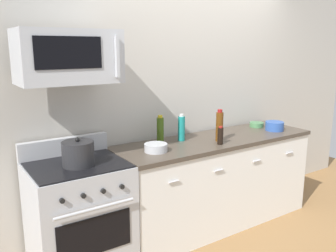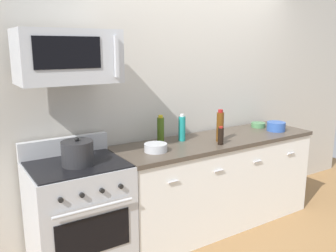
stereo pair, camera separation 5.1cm
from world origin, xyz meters
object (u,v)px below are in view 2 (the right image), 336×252
Objects in this scene: bowl_steel_prep at (156,147)px; bottle_wine_amber at (220,126)px; bottle_soy_sauce_dark at (221,136)px; bottle_sparkling_teal at (182,128)px; bowl_blue_mixing at (276,126)px; stockpot at (77,153)px; bottle_olive_oil at (161,130)px; microwave at (68,57)px; range_oven at (79,216)px; bowl_green_glaze at (258,125)px.

bottle_wine_amber is at bearing -2.90° from bowl_steel_prep.
bottle_soy_sauce_dark is at bearing -11.82° from bowl_steel_prep.
bottle_soy_sauce_dark is at bearing -53.82° from bottle_sparkling_teal.
stockpot is (-2.22, 0.04, 0.05)m from bowl_blue_mixing.
bottle_wine_amber is at bearing -35.53° from bottle_sparkling_teal.
bottle_wine_amber is 1.41m from stockpot.
stockpot is (-0.89, -0.22, -0.03)m from bottle_olive_oil.
bottle_olive_oil is (-0.52, 0.26, -0.02)m from bottle_wine_amber.
stockpot is at bearing -90.13° from microwave.
microwave is 1.57m from bottle_wine_amber.
range_oven is 4.34× the size of stockpot.
microwave is 1.06m from bowl_steel_prep.
bottle_olive_oil is 1.36m from bowl_blue_mixing.
bowl_steel_prep is at bearing -4.90° from range_oven.
stockpot is at bearing 174.03° from bottle_soy_sauce_dark.
bottle_soy_sauce_dark is 1.34m from stockpot.
bottle_soy_sauce_dark is at bearing -173.53° from bowl_blue_mixing.
range_oven is at bearing -169.67° from bottle_olive_oil.
bowl_green_glaze is at bearing -1.03° from bottle_olive_oil.
microwave is 3.65× the size of bowl_steel_prep.
bowl_green_glaze is at bearing 2.45° from microwave.
bowl_green_glaze is at bearing 16.68° from bottle_wine_amber.
bottle_olive_oil reaches higher than bowl_blue_mixing.
bottle_olive_oil reaches higher than range_oven.
range_oven is 4.03× the size of bottle_sparkling_teal.
bowl_steel_prep is (-0.71, 0.04, -0.11)m from bottle_wine_amber.
bottle_sparkling_teal is 1.30× the size of bowl_steel_prep.
bowl_green_glaze is at bearing 3.62° from range_oven.
bowl_blue_mixing is (0.89, 0.10, -0.03)m from bottle_soy_sauce_dark.
bottle_soy_sauce_dark reaches higher than bowl_steel_prep.
bottle_wine_amber reaches higher than bowl_steel_prep.
range_oven is 1.28m from microwave.
microwave reaches higher than bowl_blue_mixing.
bowl_blue_mixing is at bearing -1.22° from bowl_steel_prep.
bottle_soy_sauce_dark is at bearing -8.22° from range_oven.
stockpot is (-2.19, -0.19, 0.07)m from bowl_green_glaze.
bottle_wine_amber reaches higher than bottle_olive_oil.
microwave is at bearing 89.71° from range_oven.
range_oven is 1.53m from bottle_wine_amber.
range_oven reaches higher than bowl_blue_mixing.
bottle_wine_amber is at bearing -1.73° from stockpot.
stockpot is at bearing -171.16° from bottle_sparkling_teal.
microwave reaches higher than stockpot.
bottle_sparkling_teal is at bearing 23.78° from bowl_steel_prep.
bottle_wine_amber is 1.57× the size of bowl_blue_mixing.
bottle_sparkling_teal reaches higher than bowl_steel_prep.
bowl_blue_mixing is 0.81× the size of stockpot.
bowl_blue_mixing is at bearing -3.53° from microwave.
microwave is 4.66× the size of bowl_green_glaze.
stockpot is (-1.11, -0.17, -0.03)m from bottle_sparkling_teal.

